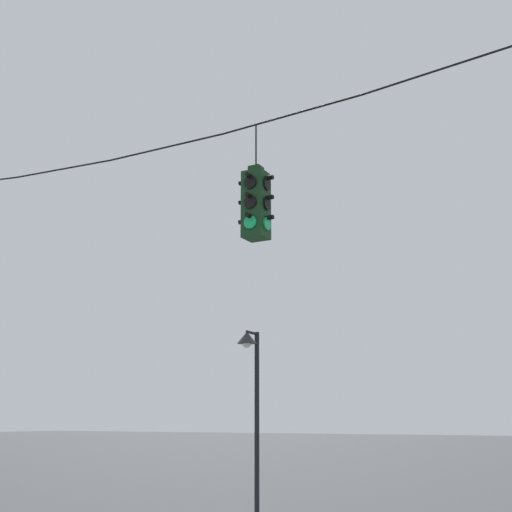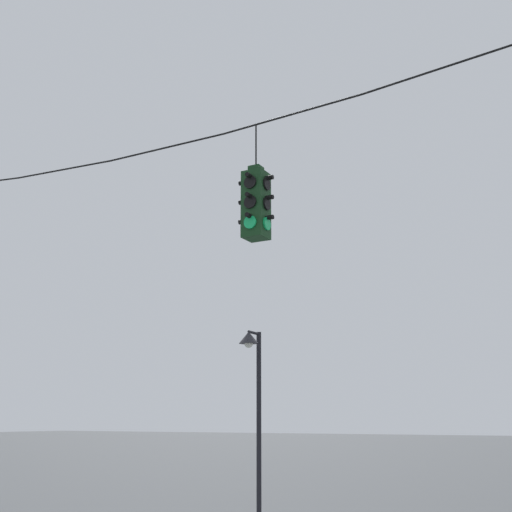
% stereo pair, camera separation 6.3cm
% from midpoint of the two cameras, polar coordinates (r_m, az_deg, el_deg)
% --- Properties ---
extents(span_wire, '(16.21, 0.03, 0.65)m').
position_cam_midpoint_polar(span_wire, '(11.11, -8.29, 10.48)').
color(span_wire, black).
extents(traffic_light_over_intersection, '(0.58, 0.58, 1.84)m').
position_cam_midpoint_polar(traffic_light_over_intersection, '(9.68, -0.19, 4.63)').
color(traffic_light_over_intersection, '#143819').
extents(street_lamp, '(0.49, 0.84, 4.64)m').
position_cam_midpoint_polar(street_lamp, '(16.12, -0.53, -10.73)').
color(street_lamp, black).
rests_on(street_lamp, ground_plane).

